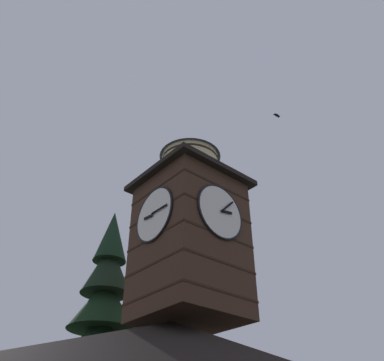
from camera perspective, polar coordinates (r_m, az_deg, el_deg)
The scene contains 4 objects.
clock_tower at distance 19.50m, azimuth -0.31°, elevation -6.70°, with size 4.77×4.77×9.70m.
moon at distance 52.88m, azimuth -13.75°, elevation -21.73°, with size 2.29×2.29×2.29m.
flying_bird_high at distance 27.37m, azimuth 11.60°, elevation 8.81°, with size 0.49×0.23×0.12m.
flying_bird_low at distance 23.40m, azimuth -2.02°, elevation 3.27°, with size 0.56×0.28×0.15m.
Camera 1 is at (10.96, 11.55, 2.09)m, focal length 38.66 mm.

